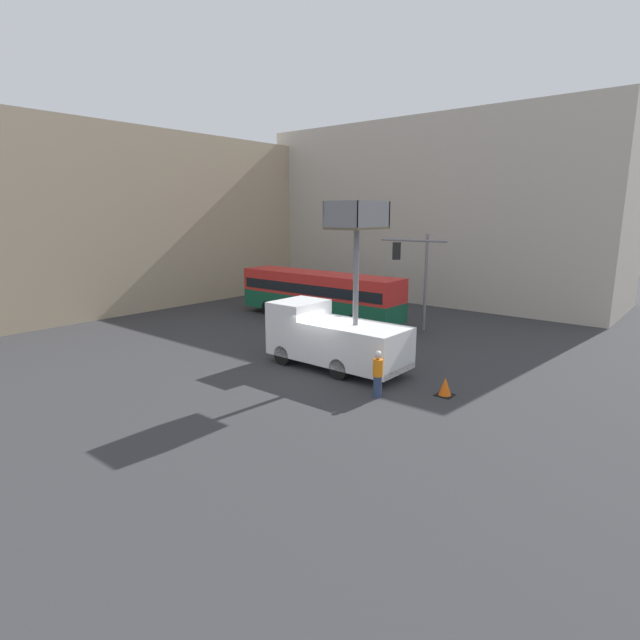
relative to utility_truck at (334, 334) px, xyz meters
The scene contains 9 objects.
ground_plane 1.71m from the utility_truck, behind, with size 120.00×120.00×0.00m, color #333335.
building_backdrop_far 23.81m from the utility_truck, 91.59° to the left, with size 44.00×10.00×12.71m.
building_backdrop_side 23.22m from the utility_truck, 14.88° to the left, with size 10.00×28.00×13.92m.
utility_truck is the anchor object (origin of this frame).
city_bus 10.54m from the utility_truck, 43.21° to the left, with size 2.49×11.84×3.10m.
traffic_light_pole 8.16m from the utility_truck, ahead, with size 4.16×3.91×5.75m.
road_worker_near_truck 4.08m from the utility_truck, 117.14° to the right, with size 0.38×0.38×1.85m.
road_worker_directing 2.72m from the utility_truck, ahead, with size 0.38×0.38×1.80m.
traffic_cone_near_truck 5.67m from the utility_truck, 90.46° to the right, with size 0.64×0.64×0.73m.
Camera 1 is at (-16.61, -13.50, 6.98)m, focal length 28.00 mm.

